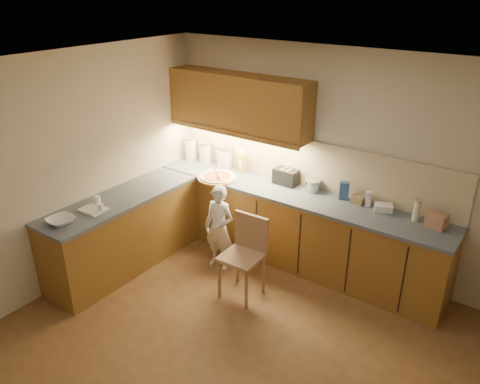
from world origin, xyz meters
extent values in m
plane|color=brown|center=(0.00, 0.00, 0.00)|extent=(4.50, 4.50, 0.00)
cube|color=beige|center=(0.00, 2.00, 1.30)|extent=(4.50, 0.04, 2.60)
cube|color=beige|center=(0.00, -2.00, 1.30)|extent=(4.50, 0.04, 2.60)
cube|color=beige|center=(-2.25, 0.00, 1.30)|extent=(0.04, 4.00, 2.60)
cube|color=white|center=(0.00, 0.00, 2.60)|extent=(4.50, 4.00, 0.04)
cube|color=olive|center=(-0.38, 1.70, 0.44)|extent=(3.75, 0.60, 0.88)
cube|color=olive|center=(-1.95, 0.40, 0.44)|extent=(0.60, 2.00, 0.88)
cube|color=#485667|center=(-0.37, 1.70, 0.90)|extent=(3.77, 0.62, 0.04)
cube|color=#485667|center=(-1.95, 0.40, 0.90)|extent=(0.62, 2.02, 0.04)
cube|color=black|center=(-1.90, 1.40, 0.44)|extent=(0.02, 0.01, 0.80)
cube|color=black|center=(-1.30, 1.40, 0.44)|extent=(0.02, 0.01, 0.80)
cube|color=black|center=(-0.70, 1.40, 0.44)|extent=(0.02, 0.01, 0.80)
cube|color=black|center=(-0.10, 1.40, 0.44)|extent=(0.02, 0.01, 0.80)
cube|color=black|center=(0.50, 1.40, 0.44)|extent=(0.02, 0.01, 0.80)
cube|color=black|center=(1.10, 1.40, 0.44)|extent=(0.02, 0.01, 0.80)
cube|color=beige|center=(-0.38, 1.99, 1.21)|extent=(3.75, 0.02, 0.58)
cube|color=olive|center=(-1.27, 1.82, 1.85)|extent=(1.95, 0.35, 0.70)
cube|color=olive|center=(-1.27, 1.65, 1.50)|extent=(1.95, 0.02, 0.06)
cylinder|color=tan|center=(-1.38, 1.51, 0.93)|extent=(0.50, 0.50, 0.02)
cylinder|color=#FDF0C6|center=(-1.38, 1.51, 0.95)|extent=(0.44, 0.44, 0.02)
cylinder|color=#C14919|center=(-1.38, 1.51, 0.96)|extent=(0.35, 0.35, 0.01)
sphere|color=white|center=(-1.32, 1.47, 0.99)|extent=(0.06, 0.06, 0.06)
cylinder|color=white|center=(-1.28, 1.41, 1.02)|extent=(0.05, 0.12, 0.20)
imported|color=white|center=(-1.00, 1.06, 0.53)|extent=(0.40, 0.28, 1.06)
cylinder|color=tan|center=(-0.62, 0.55, 0.23)|extent=(0.04, 0.04, 0.47)
cylinder|color=tan|center=(-0.26, 0.56, 0.23)|extent=(0.04, 0.04, 0.47)
cylinder|color=tan|center=(-0.63, 0.91, 0.23)|extent=(0.04, 0.04, 0.47)
cylinder|color=tan|center=(-0.27, 0.92, 0.23)|extent=(0.04, 0.04, 0.47)
cube|color=tan|center=(-0.44, 0.73, 0.49)|extent=(0.43, 0.43, 0.04)
cube|color=tan|center=(-0.45, 0.92, 0.72)|extent=(0.42, 0.05, 0.42)
imported|color=white|center=(-1.95, -0.38, 0.95)|extent=(0.29, 0.29, 0.07)
cylinder|color=white|center=(-2.10, 1.83, 1.07)|extent=(0.15, 0.15, 0.31)
cylinder|color=gray|center=(-2.10, 1.83, 1.24)|extent=(0.17, 0.17, 0.02)
cylinder|color=white|center=(-1.86, 1.86, 1.06)|extent=(0.16, 0.16, 0.28)
cylinder|color=gray|center=(-1.86, 1.86, 1.21)|extent=(0.17, 0.17, 0.02)
cylinder|color=silver|center=(-1.56, 1.86, 1.06)|extent=(0.15, 0.15, 0.28)
cylinder|color=gray|center=(-1.56, 1.86, 1.21)|extent=(0.16, 0.16, 0.02)
cylinder|color=silver|center=(-1.53, 1.88, 1.05)|extent=(0.16, 0.16, 0.26)
cylinder|color=gray|center=(-1.53, 1.88, 1.19)|extent=(0.17, 0.17, 0.02)
cube|color=gold|center=(-1.26, 1.89, 1.04)|extent=(0.12, 0.11, 0.25)
cube|color=white|center=(-1.26, 1.89, 1.19)|extent=(0.08, 0.07, 0.04)
cube|color=black|center=(-0.58, 1.87, 1.02)|extent=(0.31, 0.18, 0.19)
cube|color=silver|center=(-0.62, 1.87, 1.12)|extent=(0.04, 0.13, 0.00)
cube|color=silver|center=(-0.54, 1.86, 1.12)|extent=(0.04, 0.13, 0.00)
cylinder|color=#B4B4B9|center=(-0.22, 1.88, 0.98)|extent=(0.17, 0.17, 0.13)
cylinder|color=#B4B4B9|center=(-0.22, 1.88, 1.05)|extent=(0.18, 0.18, 0.01)
cube|color=#2F508F|center=(0.18, 1.88, 1.03)|extent=(0.13, 0.11, 0.21)
cube|color=#987A51|center=(0.36, 1.86, 0.97)|extent=(0.14, 0.10, 0.09)
cube|color=silver|center=(0.48, 1.87, 1.01)|extent=(0.08, 0.08, 0.17)
cube|color=white|center=(0.66, 1.86, 0.96)|extent=(0.23, 0.20, 0.08)
cylinder|color=silver|center=(1.02, 1.83, 1.03)|extent=(0.07, 0.07, 0.22)
cylinder|color=gray|center=(1.02, 1.83, 1.15)|extent=(0.08, 0.08, 0.02)
cube|color=#AA7A5B|center=(1.23, 1.81, 0.99)|extent=(0.21, 0.18, 0.15)
cube|color=silver|center=(-1.93, 0.01, 0.93)|extent=(0.29, 0.23, 0.02)
cylinder|color=white|center=(-2.04, 0.16, 0.96)|extent=(0.08, 0.08, 0.09)
cylinder|color=white|center=(-1.85, 0.05, 0.96)|extent=(0.08, 0.08, 0.08)
camera|label=1|loc=(2.05, -2.78, 3.23)|focal=35.00mm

